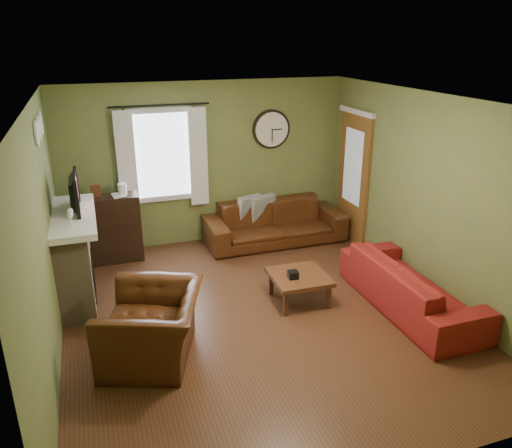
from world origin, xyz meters
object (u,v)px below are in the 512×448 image
object	(u,v)px
sofa_brown	(275,223)
bookshelf	(111,229)
coffee_table	(299,288)
sofa_red	(411,286)
armchair	(152,326)

from	to	relation	value
sofa_brown	bookshelf	bearing A→B (deg)	177.87
sofa_brown	coffee_table	world-z (taller)	sofa_brown
sofa_red	armchair	bearing A→B (deg)	89.76
armchair	sofa_brown	bearing A→B (deg)	157.10
bookshelf	sofa_brown	bearing A→B (deg)	-2.13
coffee_table	sofa_brown	bearing A→B (deg)	78.19
sofa_brown	armchair	world-z (taller)	armchair
sofa_red	armchair	world-z (taller)	armchair
sofa_red	armchair	size ratio (longest dim) A/B	1.90
armchair	coffee_table	bearing A→B (deg)	126.53
bookshelf	coffee_table	xyz separation A→B (m)	(2.18, -2.07, -0.32)
coffee_table	bookshelf	bearing A→B (deg)	136.46
sofa_brown	armchair	xyz separation A→B (m)	(-2.36, -2.56, 0.03)
sofa_red	armchair	xyz separation A→B (m)	(-3.20, 0.01, 0.05)
bookshelf	sofa_brown	distance (m)	2.60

